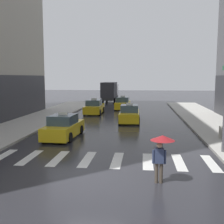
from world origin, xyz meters
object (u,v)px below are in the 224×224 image
object	(u,v)px
taxi_fourth	(123,104)
box_truck	(110,91)
taxi_second	(129,114)
taxi_third	(94,107)
taxi_lead	(64,127)
pedestrian_with_umbrella	(161,146)

from	to	relation	value
taxi_fourth	box_truck	world-z (taller)	box_truck
taxi_second	taxi_third	distance (m)	7.02
taxi_lead	taxi_third	xyz separation A→B (m)	(-0.09, 12.95, 0.00)
taxi_second	box_truck	bearing A→B (deg)	101.54
taxi_fourth	pedestrian_with_umbrella	bearing A→B (deg)	-82.65
taxi_second	pedestrian_with_umbrella	distance (m)	15.39
taxi_lead	box_truck	distance (m)	28.77
taxi_lead	box_truck	bearing A→B (deg)	90.20
taxi_second	box_truck	world-z (taller)	box_truck
taxi_second	taxi_fourth	distance (m)	10.53
taxi_lead	taxi_fourth	xyz separation A→B (m)	(2.89, 17.88, 0.00)
taxi_lead	box_truck	world-z (taller)	box_truck
taxi_third	box_truck	size ratio (longest dim) A/B	0.60
box_truck	taxi_fourth	bearing A→B (deg)	-74.60
box_truck	pedestrian_with_umbrella	distance (m)	37.10
taxi_third	box_truck	bearing A→B (deg)	90.04
taxi_third	pedestrian_with_umbrella	world-z (taller)	pedestrian_with_umbrella
taxi_lead	taxi_third	world-z (taller)	same
taxi_third	taxi_lead	bearing A→B (deg)	-89.60
taxi_second	taxi_fourth	xyz separation A→B (m)	(-1.36, 10.44, 0.00)
taxi_second	box_truck	size ratio (longest dim) A/B	0.60
taxi_third	pedestrian_with_umbrella	size ratio (longest dim) A/B	2.34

